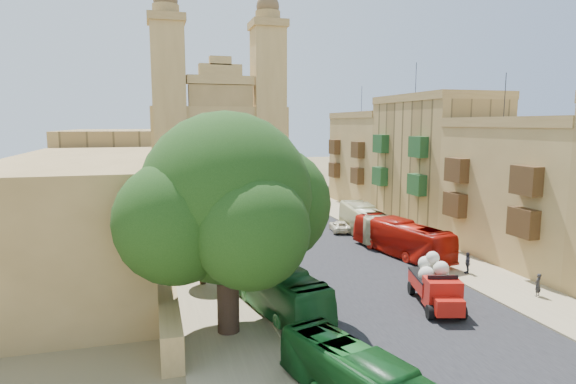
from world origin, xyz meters
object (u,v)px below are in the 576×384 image
church (217,130)px  bus_red_east (401,238)px  bus_green_south (363,383)px  street_tree_b (188,206)px  bus_cream_east (364,221)px  olive_pickup (373,229)px  pedestrian_c (467,263)px  car_white_a (270,223)px  car_blue_b (235,191)px  street_tree_c (180,186)px  car_dkblue (214,198)px  red_truck (436,284)px  bus_green_north (274,286)px  car_white_b (288,209)px  street_tree_d (175,177)px  ficus_tree (228,204)px  pedestrian_a (538,285)px  car_cream (340,226)px  street_tree_a (202,242)px  car_blue_a (263,242)px

church → bus_red_east: (6.50, -63.82, -8.07)m
bus_green_south → bus_red_east: size_ratio=0.82×
street_tree_b → bus_cream_east: street_tree_b is taller
olive_pickup → pedestrian_c: bearing=-78.5°
car_white_a → car_blue_b: car_white_a is taller
street_tree_c → car_dkblue: (5.00, 9.94, -3.12)m
red_truck → car_blue_b: 47.75m
bus_green_north → car_white_b: bearing=61.3°
church → car_dkblue: (-5.00, -32.67, -8.89)m
church → street_tree_d: church is taller
car_white_a → pedestrian_c: (10.36, -17.90, 0.07)m
church → car_blue_b: size_ratio=9.17×
street_tree_c → bus_cream_east: size_ratio=0.53×
car_white_b → car_blue_b: (-3.50, 17.10, -0.05)m
bus_green_north → ficus_tree: bearing=-153.2°
street_tree_b → car_blue_b: street_tree_b is taller
church → pedestrian_a: 75.98m
street_tree_c → pedestrian_a: (20.01, -32.19, -3.00)m
bus_cream_east → olive_pickup: bearing=98.9°
red_truck → bus_green_south: 12.28m
bus_green_north → bus_red_east: bearing=21.9°
car_cream → car_white_b: bearing=-65.0°
ficus_tree → bus_green_north: (2.96, 2.32, -5.36)m
red_truck → car_white_b: red_truck is taller
street_tree_a → street_tree_d: size_ratio=0.86×
street_tree_c → pedestrian_c: (18.72, -26.94, -2.96)m
church → bus_green_north: bearing=-95.1°
car_blue_b → bus_cream_east: bearing=-79.7°
bus_green_north → pedestrian_c: bearing=-1.1°
street_tree_d → red_truck: bearing=-73.6°
ficus_tree → bus_cream_east: size_ratio=1.09×
street_tree_c → red_truck: street_tree_c is taller
bus_green_north → pedestrian_c: 15.42m
car_blue_a → car_dkblue: car_dkblue is taller
car_cream → bus_red_east: bearing=109.7°
red_truck → olive_pickup: bearing=77.2°
ficus_tree → bus_green_south: ficus_tree is taller
red_truck → olive_pickup: (3.60, 15.85, -0.31)m
car_blue_a → car_blue_b: (2.89, 31.71, 0.10)m
street_tree_c → bus_green_south: 40.83m
car_white_a → bus_green_south: bearing=-121.0°
car_white_a → church: bearing=64.7°
street_tree_a → car_white_b: street_tree_a is taller
street_tree_a → car_white_a: bearing=60.8°
bus_cream_east → car_blue_a: (-10.44, -2.04, -0.92)m
car_dkblue → car_white_b: size_ratio=1.03×
street_tree_b → red_truck: size_ratio=0.90×
bus_cream_east → car_cream: bearing=-49.0°
street_tree_d → bus_cream_east: (16.50, -25.94, -1.97)m
car_dkblue → pedestrian_a: bearing=-87.2°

